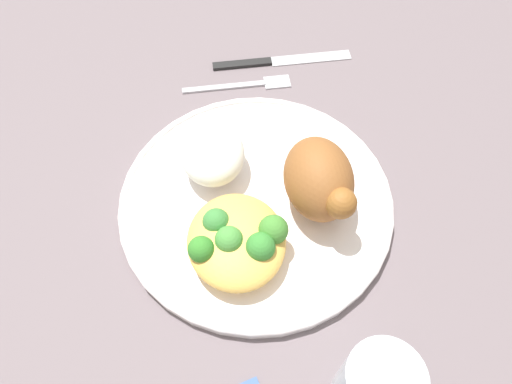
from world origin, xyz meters
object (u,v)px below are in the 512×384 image
object	(u,v)px
rice_pile	(212,153)
knife	(270,61)
plate	(256,200)
fork	(243,84)
roasted_chicken	(320,180)
mac_cheese_with_broccoli	(237,240)

from	to	relation	value
rice_pile	knife	size ratio (longest dim) A/B	0.44
rice_pile	plate	bearing A→B (deg)	39.42
fork	knife	bearing A→B (deg)	131.49
plate	roasted_chicken	bearing A→B (deg)	78.13
fork	mac_cheese_with_broccoli	bearing A→B (deg)	-9.86
roasted_chicken	rice_pile	size ratio (longest dim) A/B	1.22
rice_pile	mac_cheese_with_broccoli	distance (m)	0.11
rice_pile	knife	xyz separation A→B (m)	(-0.17, 0.10, -0.04)
plate	rice_pile	distance (m)	0.07
plate	knife	size ratio (longest dim) A/B	1.56
plate	knife	bearing A→B (deg)	165.63
plate	fork	world-z (taller)	plate
fork	knife	size ratio (longest dim) A/B	0.75
roasted_chicken	knife	bearing A→B (deg)	-178.38
plate	rice_pile	bearing A→B (deg)	-140.58
knife	fork	bearing A→B (deg)	-48.51
plate	mac_cheese_with_broccoli	size ratio (longest dim) A/B	2.75
mac_cheese_with_broccoli	knife	bearing A→B (deg)	163.04
roasted_chicken	knife	distance (m)	0.24
rice_pile	mac_cheese_with_broccoli	bearing A→B (deg)	6.51
roasted_chicken	mac_cheese_with_broccoli	xyz separation A→B (m)	(0.04, -0.09, -0.02)
fork	knife	world-z (taller)	knife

